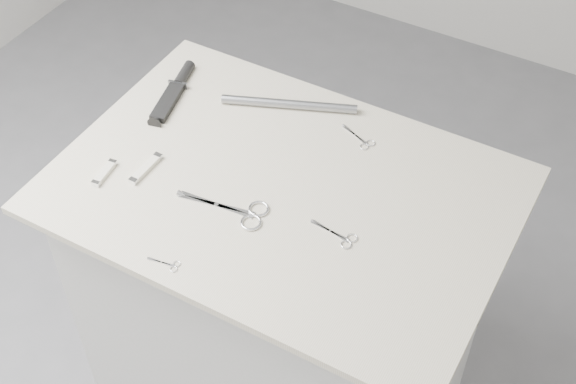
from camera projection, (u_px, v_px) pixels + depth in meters
The scene contains 10 objects.
plinth at pixel (283, 311), 2.11m from camera, with size 0.90×0.60×0.90m, color silver.
display_board at pixel (283, 190), 1.77m from camera, with size 1.00×0.70×0.02m, color beige.
large_shears at pixel (241, 212), 1.71m from camera, with size 0.20×0.09×0.01m.
embroidery_scissors_a at pixel (340, 237), 1.67m from camera, with size 0.11×0.05×0.00m.
embroidery_scissors_b at pixel (361, 140), 1.87m from camera, with size 0.10×0.06×0.00m.
tiny_scissors at pixel (168, 264), 1.62m from camera, with size 0.07×0.03×0.00m.
sheathed_knife at pixel (175, 89), 1.99m from camera, with size 0.08×0.23×0.03m.
pocket_knife_a at pixel (146, 168), 1.80m from camera, with size 0.02×0.10×0.01m.
pocket_knife_b at pixel (105, 173), 1.79m from camera, with size 0.03×0.08×0.01m.
metal_rail at pixel (289, 104), 1.95m from camera, with size 0.02×0.02×0.33m, color gray.
Camera 1 is at (0.61, -1.06, 2.19)m, focal length 50.00 mm.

